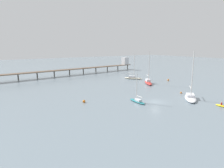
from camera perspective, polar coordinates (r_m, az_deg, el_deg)
name	(u,v)px	position (r m, az deg, el deg)	size (l,w,h in m)	color
ground_plane	(156,102)	(53.22, 12.32, -4.99)	(400.00, 400.00, 0.00)	slate
pier	(89,67)	(106.44, -6.61, 4.95)	(81.54, 11.87, 7.50)	brown
sailboat_red	(148,82)	(77.64, 10.31, 0.65)	(6.85, 8.82, 12.47)	red
sailboat_white	(191,97)	(58.42, 21.51, -3.42)	(9.10, 8.29, 13.04)	white
sailboat_cream	(133,77)	(88.08, 5.99, 1.87)	(6.26, 7.81, 10.37)	beige
sailboat_teal	(137,100)	(51.84, 7.27, -4.65)	(1.97, 6.25, 7.38)	#1E727A
dinghy_yellow	(221,105)	(54.86, 28.77, -5.40)	(1.35, 2.83, 1.14)	yellow
mooring_buoy_mid	(181,93)	(64.42, 19.11, -2.34)	(0.52, 0.52, 0.52)	orange
mooring_buoy_near	(168,80)	(85.99, 15.75, 1.12)	(0.74, 0.74, 0.74)	orange
mooring_buoy_far	(84,101)	(51.66, -8.00, -4.91)	(0.72, 0.72, 0.72)	orange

